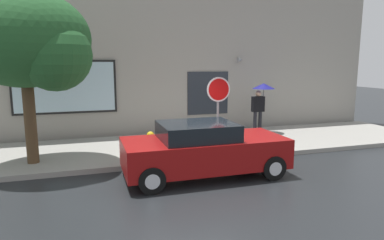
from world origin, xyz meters
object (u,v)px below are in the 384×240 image
at_px(parked_car, 203,150).
at_px(fire_hydrant, 151,144).
at_px(pedestrian_with_umbrella, 261,95).
at_px(stop_sign, 218,100).
at_px(street_tree, 30,42).

bearing_deg(parked_car, fire_hydrant, 121.51).
relative_size(pedestrian_with_umbrella, stop_sign, 0.84).
bearing_deg(fire_hydrant, stop_sign, -6.26).
height_order(pedestrian_with_umbrella, street_tree, street_tree).
distance_m(pedestrian_with_umbrella, stop_sign, 3.76).
bearing_deg(street_tree, pedestrian_with_umbrella, 13.58).
height_order(fire_hydrant, stop_sign, stop_sign).
xyz_separation_m(parked_car, street_tree, (-4.25, 2.03, 2.79)).
relative_size(street_tree, stop_sign, 2.00).
bearing_deg(parked_car, pedestrian_with_umbrella, 45.98).
xyz_separation_m(pedestrian_with_umbrella, stop_sign, (-2.84, -2.45, 0.14)).
height_order(parked_car, street_tree, street_tree).
relative_size(parked_car, fire_hydrant, 5.48).
distance_m(parked_car, fire_hydrant, 2.08).
height_order(street_tree, stop_sign, street_tree).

